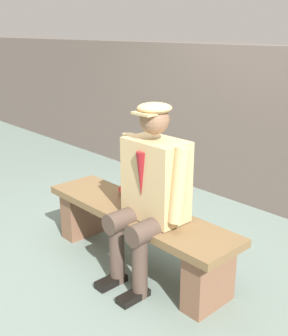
# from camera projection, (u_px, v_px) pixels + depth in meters

# --- Properties ---
(ground_plane) EXTENTS (30.00, 30.00, 0.00)m
(ground_plane) POSITION_uv_depth(u_px,v_px,m) (137.00, 264.00, 3.34)
(ground_plane) COLOR slate
(bench) EXTENTS (1.74, 0.45, 0.47)m
(bench) POSITION_uv_depth(u_px,v_px,m) (137.00, 228.00, 3.24)
(bench) COLOR brown
(bench) RESTS_ON ground
(seated_man) EXTENTS (0.61, 0.59, 1.31)m
(seated_man) POSITION_uv_depth(u_px,v_px,m) (150.00, 187.00, 2.94)
(seated_man) COLOR #D3B37B
(seated_man) RESTS_ON ground
(rolled_magazine) EXTENTS (0.27, 0.20, 0.07)m
(rolled_magazine) POSITION_uv_depth(u_px,v_px,m) (126.00, 195.00, 3.37)
(rolled_magazine) COLOR #B21E1E
(rolled_magazine) RESTS_ON bench
(stadium_wall) EXTENTS (12.00, 0.24, 1.63)m
(stadium_wall) POSITION_uv_depth(u_px,v_px,m) (267.00, 130.00, 4.23)
(stadium_wall) COLOR #6D5F57
(stadium_wall) RESTS_ON ground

